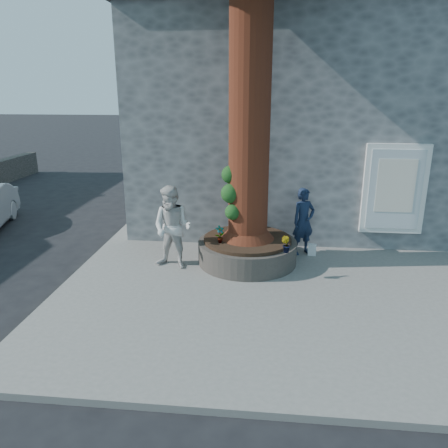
# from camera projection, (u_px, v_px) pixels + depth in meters

# --- Properties ---
(ground) EXTENTS (120.00, 120.00, 0.00)m
(ground) POSITION_uv_depth(u_px,v_px,m) (201.00, 304.00, 8.55)
(ground) COLOR black
(ground) RESTS_ON ground
(pavement) EXTENTS (9.00, 8.00, 0.12)m
(pavement) POSITION_uv_depth(u_px,v_px,m) (277.00, 283.00, 9.34)
(pavement) COLOR slate
(pavement) RESTS_ON ground
(yellow_line) EXTENTS (0.10, 30.00, 0.01)m
(yellow_line) POSITION_uv_depth(u_px,v_px,m) (74.00, 277.00, 9.80)
(yellow_line) COLOR yellow
(yellow_line) RESTS_ON ground
(stone_shop) EXTENTS (10.30, 8.30, 6.30)m
(stone_shop) POSITION_uv_depth(u_px,v_px,m) (309.00, 117.00, 14.19)
(stone_shop) COLOR #54565A
(stone_shop) RESTS_ON ground
(planter) EXTENTS (2.30, 2.30, 0.60)m
(planter) POSITION_uv_depth(u_px,v_px,m) (247.00, 250.00, 10.25)
(planter) COLOR black
(planter) RESTS_ON pavement
(man) EXTENTS (0.72, 0.64, 1.65)m
(man) POSITION_uv_depth(u_px,v_px,m) (303.00, 221.00, 10.63)
(man) COLOR #142038
(man) RESTS_ON pavement
(woman) EXTENTS (1.06, 0.92, 1.89)m
(woman) POSITION_uv_depth(u_px,v_px,m) (172.00, 228.00, 9.77)
(woman) COLOR silver
(woman) RESTS_ON pavement
(shopping_bag) EXTENTS (0.21, 0.14, 0.28)m
(shopping_bag) POSITION_uv_depth(u_px,v_px,m) (312.00, 250.00, 10.71)
(shopping_bag) COLOR white
(shopping_bag) RESTS_ON pavement
(plant_a) EXTENTS (0.25, 0.23, 0.40)m
(plant_a) POSITION_uv_depth(u_px,v_px,m) (220.00, 234.00, 9.78)
(plant_a) COLOR gray
(plant_a) RESTS_ON planter
(plant_b) EXTENTS (0.27, 0.27, 0.35)m
(plant_b) POSITION_uv_depth(u_px,v_px,m) (286.00, 244.00, 9.21)
(plant_b) COLOR gray
(plant_b) RESTS_ON planter
(plant_c) EXTENTS (0.16, 0.16, 0.29)m
(plant_c) POSITION_uv_depth(u_px,v_px,m) (261.00, 222.00, 10.89)
(plant_c) COLOR gray
(plant_c) RESTS_ON planter
(plant_d) EXTENTS (0.35, 0.37, 0.34)m
(plant_d) POSITION_uv_depth(u_px,v_px,m) (258.00, 227.00, 10.38)
(plant_d) COLOR gray
(plant_d) RESTS_ON planter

